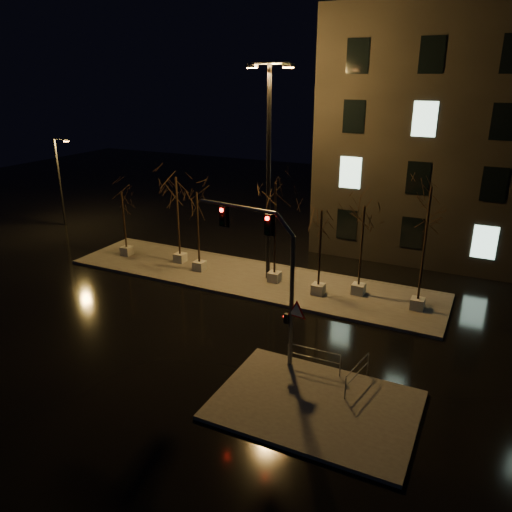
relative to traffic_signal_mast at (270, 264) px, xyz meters
The scene contains 15 objects.
ground 6.48m from the traffic_signal_mast, 163.91° to the left, with size 90.00×90.00×0.00m, color black.
median 9.68m from the traffic_signal_mast, 122.64° to the left, with size 22.00×5.00×0.15m, color #4B4943.
sidewalk_corner 5.44m from the traffic_signal_mast, 37.54° to the right, with size 7.00×5.00×0.15m, color #4B4943.
tree_0 15.26m from the traffic_signal_mast, 151.71° to the left, with size 1.80×1.80×4.27m.
tree_1 12.25m from the traffic_signal_mast, 141.41° to the left, with size 1.80×1.80×5.46m.
tree_2 10.45m from the traffic_signal_mast, 137.97° to the left, with size 1.80×1.80×4.85m.
tree_3 8.00m from the traffic_signal_mast, 112.49° to the left, with size 1.80×1.80×5.74m.
tree_4 6.87m from the traffic_signal_mast, 92.26° to the left, with size 1.80×1.80×4.71m.
tree_5 7.95m from the traffic_signal_mast, 78.09° to the left, with size 1.80×1.80×4.92m.
tree_6 8.74m from the traffic_signal_mast, 56.92° to the left, with size 1.80×1.80×6.30m.
traffic_signal_mast is the anchor object (origin of this frame).
streetlight_main 8.84m from the traffic_signal_mast, 115.13° to the left, with size 2.87×0.99×11.56m.
streetlight_far 25.08m from the traffic_signal_mast, 154.13° to the left, with size 1.31×0.42×6.68m.
guard_rail_a 3.99m from the traffic_signal_mast, ahead, with size 2.19×0.08×0.94m.
guard_rail_b 5.18m from the traffic_signal_mast, ahead, with size 0.38×1.98×0.95m.
Camera 1 is at (12.12, -17.73, 11.09)m, focal length 35.00 mm.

